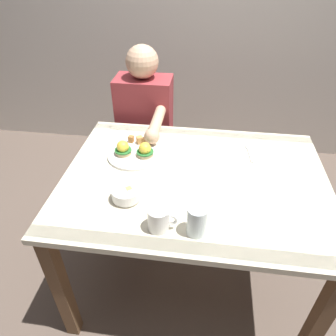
# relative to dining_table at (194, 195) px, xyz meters

# --- Properties ---
(ground_plane) EXTENTS (6.00, 6.00, 0.00)m
(ground_plane) POSITION_rel_dining_table_xyz_m (0.00, 0.00, -0.63)
(ground_plane) COLOR brown
(dining_table) EXTENTS (1.20, 0.90, 0.74)m
(dining_table) POSITION_rel_dining_table_xyz_m (0.00, 0.00, 0.00)
(dining_table) COLOR beige
(dining_table) RESTS_ON ground_plane
(eggs_benedict_plate) EXTENTS (0.27, 0.27, 0.09)m
(eggs_benedict_plate) POSITION_rel_dining_table_xyz_m (-0.31, 0.13, 0.13)
(eggs_benedict_plate) COLOR white
(eggs_benedict_plate) RESTS_ON dining_table
(fruit_bowl) EXTENTS (0.12, 0.12, 0.06)m
(fruit_bowl) POSITION_rel_dining_table_xyz_m (-0.27, -0.18, 0.14)
(fruit_bowl) COLOR white
(fruit_bowl) RESTS_ON dining_table
(coffee_mug) EXTENTS (0.11, 0.08, 0.09)m
(coffee_mug) POSITION_rel_dining_table_xyz_m (-0.11, -0.32, 0.16)
(coffee_mug) COLOR white
(coffee_mug) RESTS_ON dining_table
(fork) EXTENTS (0.03, 0.16, 0.00)m
(fork) POSITION_rel_dining_table_xyz_m (0.26, 0.24, 0.11)
(fork) COLOR silver
(fork) RESTS_ON dining_table
(water_glass_near) EXTENTS (0.07, 0.07, 0.12)m
(water_glass_near) POSITION_rel_dining_table_xyz_m (0.03, -0.33, 0.16)
(water_glass_near) COLOR silver
(water_glass_near) RESTS_ON dining_table
(diner_person) EXTENTS (0.34, 0.54, 1.14)m
(diner_person) POSITION_rel_dining_table_xyz_m (-0.36, 0.60, 0.02)
(diner_person) COLOR #33333D
(diner_person) RESTS_ON ground_plane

